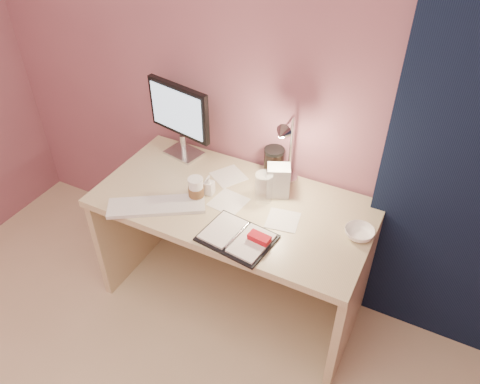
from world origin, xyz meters
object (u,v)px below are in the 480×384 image
at_px(monitor, 180,114).
at_px(lotion_bottle, 209,185).
at_px(keyboard, 157,206).
at_px(planner, 239,237).
at_px(clear_cup, 264,187).
at_px(coffee_cup, 196,190).
at_px(product_box, 278,181).
at_px(desk, 240,226).
at_px(bowl, 359,233).
at_px(desk_lamp, 282,148).
at_px(dark_jar, 274,164).

relative_size(monitor, lotion_bottle, 4.03).
bearing_deg(lotion_bottle, keyboard, -129.31).
relative_size(planner, clear_cup, 2.25).
bearing_deg(monitor, coffee_cup, -37.40).
bearing_deg(monitor, planner, -27.19).
height_order(monitor, product_box, monitor).
height_order(desk, bowl, bowl).
bearing_deg(desk_lamp, product_box, -86.28).
bearing_deg(desk_lamp, lotion_bottle, -151.15).
distance_m(desk, product_box, 0.37).
distance_m(monitor, coffee_cup, 0.46).
height_order(bowl, lotion_bottle, lotion_bottle).
xyz_separation_m(desk, clear_cup, (0.13, 0.01, 0.30)).
distance_m(keyboard, desk_lamp, 0.68).
height_order(desk, product_box, product_box).
height_order(monitor, clear_cup, monitor).
height_order(clear_cup, desk_lamp, desk_lamp).
height_order(lotion_bottle, dark_jar, dark_jar).
height_order(coffee_cup, bowl, coffee_cup).
height_order(product_box, desk_lamp, desk_lamp).
relative_size(dark_jar, desk_lamp, 0.36).
bearing_deg(coffee_cup, monitor, 131.30).
bearing_deg(clear_cup, lotion_bottle, -162.89).
bearing_deg(dark_jar, bowl, -25.28).
bearing_deg(product_box, keyboard, -167.44).
bearing_deg(desk_lamp, dark_jar, 125.71).
bearing_deg(clear_cup, desk, -174.75).
relative_size(desk, dark_jar, 9.48).
height_order(desk, lotion_bottle, lotion_bottle).
distance_m(desk, desk_lamp, 0.53).
relative_size(monitor, bowl, 3.16).
relative_size(desk, clear_cup, 9.03).
relative_size(coffee_cup, desk_lamp, 0.31).
xyz_separation_m(monitor, desk_lamp, (0.62, -0.05, -0.00)).
height_order(clear_cup, product_box, product_box).
xyz_separation_m(keyboard, clear_cup, (0.44, 0.30, 0.07)).
bearing_deg(bowl, clear_cup, 174.91).
bearing_deg(lotion_bottle, product_box, 26.29).
relative_size(keyboard, planner, 1.37).
distance_m(clear_cup, bowl, 0.51).
xyz_separation_m(coffee_cup, product_box, (0.35, 0.22, 0.03)).
xyz_separation_m(desk, desk_lamp, (0.17, 0.12, 0.48)).
distance_m(desk, lotion_bottle, 0.32).
bearing_deg(product_box, desk, -178.55).
xyz_separation_m(clear_cup, lotion_bottle, (-0.27, -0.08, -0.02)).
bearing_deg(coffee_cup, desk, 38.69).
bearing_deg(dark_jar, planner, -83.30).
bearing_deg(dark_jar, desk_lamp, -50.76).
relative_size(bowl, product_box, 0.81).
distance_m(planner, product_box, 0.39).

